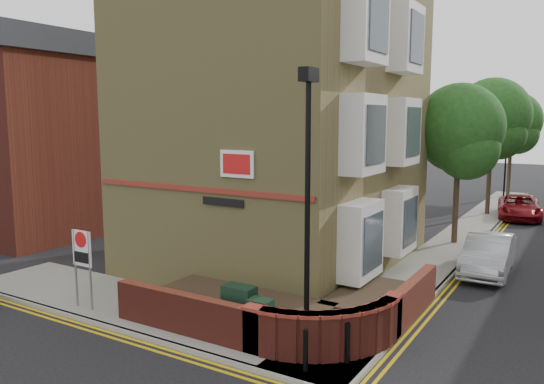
{
  "coord_description": "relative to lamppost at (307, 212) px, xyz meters",
  "views": [
    {
      "loc": [
        6.84,
        -8.9,
        5.37
      ],
      "look_at": [
        -1.01,
        4.0,
        3.26
      ],
      "focal_mm": 35.0,
      "sensor_mm": 36.0,
      "label": 1
    }
  ],
  "objects": [
    {
      "name": "bollard_near",
      "position": [
        0.4,
        -0.8,
        -2.77
      ],
      "size": [
        0.11,
        0.11,
        0.9
      ],
      "primitive_type": "cylinder",
      "color": "black",
      "rests_on": "pavement_corner"
    },
    {
      "name": "traffic_light_assembly",
      "position": [
        0.8,
        23.8,
        -0.56
      ],
      "size": [
        0.2,
        0.16,
        4.2
      ],
      "color": "black",
      "rests_on": "pavement_main"
    },
    {
      "name": "pavement_main",
      "position": [
        0.4,
        14.8,
        -3.28
      ],
      "size": [
        2.0,
        32.0,
        0.12
      ],
      "primitive_type": "cube",
      "color": "gray",
      "rests_on": "ground"
    },
    {
      "name": "garden_wall",
      "position": [
        -1.6,
        1.3,
        -3.34
      ],
      "size": [
        6.8,
        6.0,
        1.2
      ],
      "primitive_type": null,
      "color": "maroon",
      "rests_on": "ground"
    },
    {
      "name": "silver_car_near",
      "position": [
        2.35,
        9.09,
        -2.67
      ],
      "size": [
        1.59,
        4.17,
        1.36
      ],
      "primitive_type": "imported",
      "rotation": [
        0.0,
        0.0,
        0.04
      ],
      "color": "#ADAFB5",
      "rests_on": "ground"
    },
    {
      "name": "utility_cabinet_small",
      "position": [
        -1.1,
        -0.2,
        -2.67
      ],
      "size": [
        0.55,
        0.4,
        1.1
      ],
      "primitive_type": "cube",
      "color": "black",
      "rests_on": "pavement_corner"
    },
    {
      "name": "utility_cabinet_large",
      "position": [
        -1.9,
        0.1,
        -2.62
      ],
      "size": [
        0.8,
        0.45,
        1.2
      ],
      "primitive_type": "cube",
      "color": "black",
      "rests_on": "pavement_corner"
    },
    {
      "name": "ground",
      "position": [
        -1.6,
        -1.2,
        -3.34
      ],
      "size": [
        120.0,
        120.0,
        0.0
      ],
      "primitive_type": "plane",
      "color": "black",
      "rests_on": "ground"
    },
    {
      "name": "kerb_main_near",
      "position": [
        1.4,
        14.8,
        -3.28
      ],
      "size": [
        0.15,
        32.0,
        0.12
      ],
      "primitive_type": "cube",
      "color": "gray",
      "rests_on": "ground"
    },
    {
      "name": "kerb_side",
      "position": [
        -5.1,
        -1.2,
        -3.28
      ],
      "size": [
        13.0,
        0.15,
        0.12
      ],
      "primitive_type": "cube",
      "color": "gray",
      "rests_on": "ground"
    },
    {
      "name": "tree_far",
      "position": [
        0.4,
        28.85,
        1.57
      ],
      "size": [
        3.81,
        3.81,
        7.0
      ],
      "color": "#382B1E",
      "rests_on": "pavement_main"
    },
    {
      "name": "tree_mid",
      "position": [
        0.4,
        20.85,
        1.85
      ],
      "size": [
        4.03,
        4.03,
        7.42
      ],
      "color": "#382B1E",
      "rests_on": "pavement_main"
    },
    {
      "name": "corner_building",
      "position": [
        -4.44,
        6.8,
        2.88
      ],
      "size": [
        8.95,
        10.4,
        13.6
      ],
      "color": "#9D8F53",
      "rests_on": "ground"
    },
    {
      "name": "bollard_far",
      "position": [
        1.0,
        -0.0,
        -2.77
      ],
      "size": [
        0.11,
        0.11,
        0.9
      ],
      "primitive_type": "cylinder",
      "color": "black",
      "rests_on": "pavement_corner"
    },
    {
      "name": "yellow_lines_side",
      "position": [
        -5.1,
        -1.45,
        -3.34
      ],
      "size": [
        13.0,
        0.28,
        0.01
      ],
      "primitive_type": "cube",
      "color": "gold",
      "rests_on": "ground"
    },
    {
      "name": "side_building",
      "position": [
        -16.6,
        6.8,
        1.2
      ],
      "size": [
        6.4,
        10.4,
        9.0
      ],
      "color": "maroon",
      "rests_on": "ground"
    },
    {
      "name": "zone_sign",
      "position": [
        -6.6,
        -0.7,
        -1.7
      ],
      "size": [
        0.72,
        0.07,
        2.2
      ],
      "color": "slate",
      "rests_on": "pavement_corner"
    },
    {
      "name": "pavement_corner",
      "position": [
        -5.1,
        0.3,
        -3.28
      ],
      "size": [
        13.0,
        3.0,
        0.12
      ],
      "primitive_type": "cube",
      "color": "gray",
      "rests_on": "ground"
    },
    {
      "name": "lamppost",
      "position": [
        0.0,
        0.0,
        0.0
      ],
      "size": [
        0.25,
        0.5,
        6.3
      ],
      "color": "black",
      "rests_on": "pavement_corner"
    },
    {
      "name": "tree_near",
      "position": [
        0.4,
        12.85,
        1.36
      ],
      "size": [
        3.64,
        3.65,
        6.7
      ],
      "color": "#382B1E",
      "rests_on": "pavement_main"
    },
    {
      "name": "yellow_lines_main",
      "position": [
        1.65,
        14.8,
        -3.34
      ],
      "size": [
        0.28,
        32.0,
        0.01
      ],
      "primitive_type": "cube",
      "color": "gold",
      "rests_on": "ground"
    },
    {
      "name": "red_car_main",
      "position": [
        2.0,
        20.86,
        -2.72
      ],
      "size": [
        2.74,
        4.75,
        1.24
      ],
      "primitive_type": "imported",
      "rotation": [
        0.0,
        0.0,
        0.16
      ],
      "color": "maroon",
      "rests_on": "ground"
    }
  ]
}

